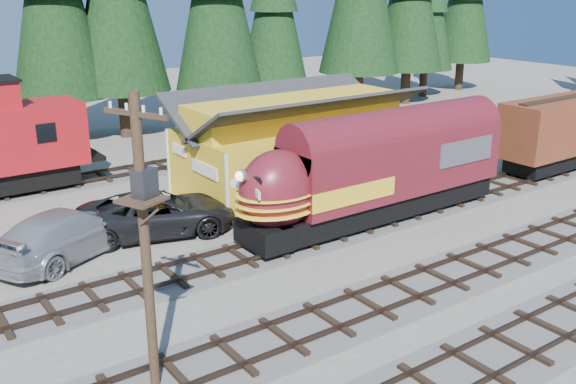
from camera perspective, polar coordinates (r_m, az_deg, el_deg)
ground at (r=27.62m, az=13.68°, el=-4.88°), size 120.00×120.00×0.00m
track_siding at (r=37.42m, az=19.23°, el=0.82°), size 68.00×3.20×0.33m
track_spur at (r=37.14m, az=-18.99°, el=0.72°), size 32.00×3.20×0.33m
depot at (r=34.08m, az=0.69°, el=5.28°), size 12.80×7.00×5.30m
locomotive at (r=29.02m, az=7.32°, el=1.50°), size 14.34×2.85×3.90m
utility_pole at (r=16.63m, az=-12.59°, el=-3.19°), size 1.31×1.87×8.13m
pickup_truck_a at (r=28.60m, az=-11.55°, el=-1.88°), size 7.39×4.83×1.89m
pickup_truck_b at (r=27.25m, az=-18.96°, el=-3.47°), size 7.30×5.51×1.97m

